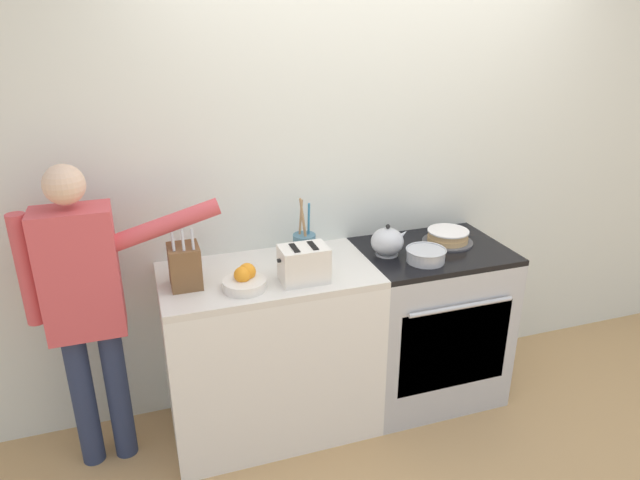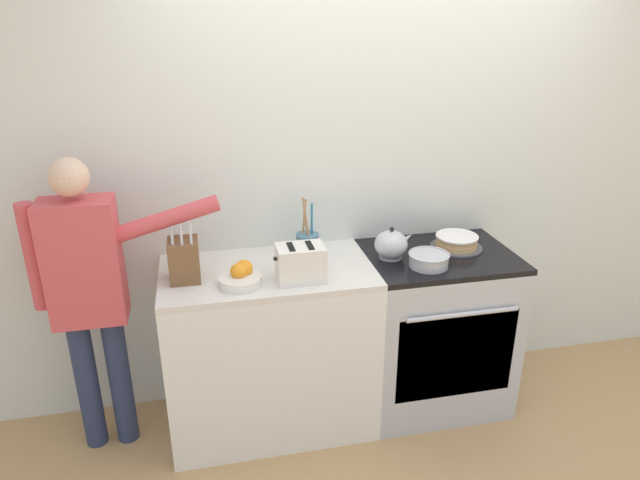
{
  "view_description": "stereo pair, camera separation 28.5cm",
  "coord_description": "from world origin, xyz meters",
  "px_view_note": "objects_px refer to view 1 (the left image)",
  "views": [
    {
      "loc": [
        -1.24,
        -2.23,
        2.15
      ],
      "look_at": [
        -0.4,
        0.27,
        1.08
      ],
      "focal_mm": 32.0,
      "sensor_mm": 36.0,
      "label": 1
    },
    {
      "loc": [
        -0.97,
        -2.31,
        2.15
      ],
      "look_at": [
        -0.4,
        0.27,
        1.08
      ],
      "focal_mm": 32.0,
      "sensor_mm": 36.0,
      "label": 2
    }
  ],
  "objects_px": {
    "mixing_bowl": "(426,255)",
    "toaster": "(304,264)",
    "layer_cake": "(448,237)",
    "utensil_crock": "(304,244)",
    "tea_kettle": "(388,242)",
    "knife_block": "(185,266)",
    "stove_range": "(428,322)",
    "fruit_bowl": "(244,280)",
    "person_baker": "(86,298)"
  },
  "relations": [
    {
      "from": "mixing_bowl",
      "to": "toaster",
      "type": "height_order",
      "value": "toaster"
    },
    {
      "from": "layer_cake",
      "to": "utensil_crock",
      "type": "height_order",
      "value": "utensil_crock"
    },
    {
      "from": "tea_kettle",
      "to": "knife_block",
      "type": "height_order",
      "value": "knife_block"
    },
    {
      "from": "stove_range",
      "to": "toaster",
      "type": "relative_size",
      "value": 3.8
    },
    {
      "from": "knife_block",
      "to": "toaster",
      "type": "relative_size",
      "value": 1.22
    },
    {
      "from": "tea_kettle",
      "to": "mixing_bowl",
      "type": "xyz_separation_m",
      "value": [
        0.15,
        -0.15,
        -0.04
      ]
    },
    {
      "from": "mixing_bowl",
      "to": "knife_block",
      "type": "relative_size",
      "value": 0.71
    },
    {
      "from": "layer_cake",
      "to": "utensil_crock",
      "type": "bearing_deg",
      "value": 174.43
    },
    {
      "from": "stove_range",
      "to": "fruit_bowl",
      "type": "bearing_deg",
      "value": -172.89
    },
    {
      "from": "knife_block",
      "to": "fruit_bowl",
      "type": "relative_size",
      "value": 1.46
    },
    {
      "from": "mixing_bowl",
      "to": "utensil_crock",
      "type": "distance_m",
      "value": 0.64
    },
    {
      "from": "stove_range",
      "to": "tea_kettle",
      "type": "bearing_deg",
      "value": 177.2
    },
    {
      "from": "layer_cake",
      "to": "tea_kettle",
      "type": "xyz_separation_m",
      "value": [
        -0.39,
        -0.04,
        0.04
      ]
    },
    {
      "from": "stove_range",
      "to": "person_baker",
      "type": "xyz_separation_m",
      "value": [
        -1.79,
        0.02,
        0.46
      ]
    },
    {
      "from": "knife_block",
      "to": "mixing_bowl",
      "type": "bearing_deg",
      "value": -5.3
    },
    {
      "from": "mixing_bowl",
      "to": "person_baker",
      "type": "bearing_deg",
      "value": 174.73
    },
    {
      "from": "person_baker",
      "to": "stove_range",
      "type": "bearing_deg",
      "value": 10.68
    },
    {
      "from": "utensil_crock",
      "to": "layer_cake",
      "type": "bearing_deg",
      "value": -5.57
    },
    {
      "from": "knife_block",
      "to": "utensil_crock",
      "type": "distance_m",
      "value": 0.66
    },
    {
      "from": "layer_cake",
      "to": "person_baker",
      "type": "xyz_separation_m",
      "value": [
        -1.91,
        -0.04,
        -0.04
      ]
    },
    {
      "from": "fruit_bowl",
      "to": "toaster",
      "type": "relative_size",
      "value": 0.84
    },
    {
      "from": "layer_cake",
      "to": "knife_block",
      "type": "height_order",
      "value": "knife_block"
    },
    {
      "from": "toaster",
      "to": "person_baker",
      "type": "xyz_separation_m",
      "value": [
        -1.0,
        0.17,
        -0.1
      ]
    },
    {
      "from": "tea_kettle",
      "to": "toaster",
      "type": "height_order",
      "value": "toaster"
    },
    {
      "from": "tea_kettle",
      "to": "fruit_bowl",
      "type": "relative_size",
      "value": 1.04
    },
    {
      "from": "tea_kettle",
      "to": "knife_block",
      "type": "distance_m",
      "value": 1.06
    },
    {
      "from": "utensil_crock",
      "to": "fruit_bowl",
      "type": "bearing_deg",
      "value": -144.36
    },
    {
      "from": "tea_kettle",
      "to": "utensil_crock",
      "type": "relative_size",
      "value": 0.65
    },
    {
      "from": "stove_range",
      "to": "utensil_crock",
      "type": "xyz_separation_m",
      "value": [
        -0.7,
        0.14,
        0.53
      ]
    },
    {
      "from": "person_baker",
      "to": "knife_block",
      "type": "bearing_deg",
      "value": 6.1
    },
    {
      "from": "stove_range",
      "to": "tea_kettle",
      "type": "relative_size",
      "value": 4.35
    },
    {
      "from": "fruit_bowl",
      "to": "mixing_bowl",
      "type": "bearing_deg",
      "value": -0.0
    },
    {
      "from": "utensil_crock",
      "to": "fruit_bowl",
      "type": "relative_size",
      "value": 1.61
    },
    {
      "from": "tea_kettle",
      "to": "toaster",
      "type": "bearing_deg",
      "value": -162.63
    },
    {
      "from": "toaster",
      "to": "person_baker",
      "type": "bearing_deg",
      "value": 170.51
    },
    {
      "from": "tea_kettle",
      "to": "mixing_bowl",
      "type": "bearing_deg",
      "value": -44.49
    },
    {
      "from": "tea_kettle",
      "to": "mixing_bowl",
      "type": "distance_m",
      "value": 0.21
    },
    {
      "from": "stove_range",
      "to": "fruit_bowl",
      "type": "xyz_separation_m",
      "value": [
        -1.08,
        -0.13,
        0.51
      ]
    },
    {
      "from": "mixing_bowl",
      "to": "stove_range",
      "type": "bearing_deg",
      "value": 47.23
    },
    {
      "from": "layer_cake",
      "to": "person_baker",
      "type": "relative_size",
      "value": 0.18
    },
    {
      "from": "layer_cake",
      "to": "tea_kettle",
      "type": "relative_size",
      "value": 1.32
    },
    {
      "from": "stove_range",
      "to": "mixing_bowl",
      "type": "bearing_deg",
      "value": -132.77
    },
    {
      "from": "stove_range",
      "to": "utensil_crock",
      "type": "height_order",
      "value": "utensil_crock"
    },
    {
      "from": "tea_kettle",
      "to": "person_baker",
      "type": "xyz_separation_m",
      "value": [
        -1.52,
        0.01,
        -0.08
      ]
    },
    {
      "from": "stove_range",
      "to": "tea_kettle",
      "type": "distance_m",
      "value": 0.6
    },
    {
      "from": "tea_kettle",
      "to": "fruit_bowl",
      "type": "height_order",
      "value": "tea_kettle"
    },
    {
      "from": "mixing_bowl",
      "to": "utensil_crock",
      "type": "relative_size",
      "value": 0.64
    },
    {
      "from": "tea_kettle",
      "to": "utensil_crock",
      "type": "xyz_separation_m",
      "value": [
        -0.43,
        0.12,
        -0.0
      ]
    },
    {
      "from": "utensil_crock",
      "to": "tea_kettle",
      "type": "bearing_deg",
      "value": -16.14
    },
    {
      "from": "stove_range",
      "to": "layer_cake",
      "type": "bearing_deg",
      "value": 25.82
    }
  ]
}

